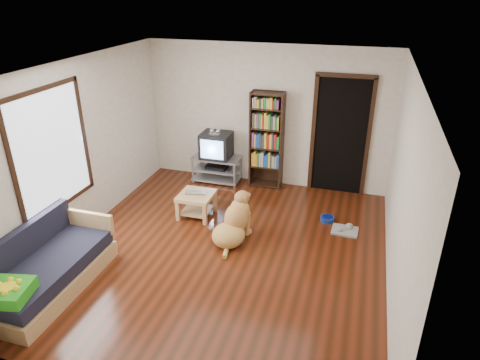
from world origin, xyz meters
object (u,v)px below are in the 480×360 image
(crt_tv, at_px, (217,145))
(sofa, at_px, (47,270))
(green_cushion, at_px, (9,292))
(bookshelf, at_px, (267,135))
(coffee_table, at_px, (196,200))
(laptop, at_px, (195,194))
(grey_rag, at_px, (345,231))
(dog, at_px, (234,224))
(tv_stand, at_px, (217,168))
(dog_bowl, at_px, (327,219))

(crt_tv, xyz_separation_m, sofa, (-0.97, -3.65, -0.48))
(green_cushion, relative_size, bookshelf, 0.24)
(sofa, height_order, coffee_table, sofa)
(crt_tv, bearing_deg, laptop, -84.62)
(grey_rag, relative_size, coffee_table, 0.73)
(green_cushion, xyz_separation_m, coffee_table, (0.99, 2.94, -0.21))
(crt_tv, xyz_separation_m, bookshelf, (0.95, 0.07, 0.26))
(laptop, xyz_separation_m, dog, (0.81, -0.50, -0.13))
(tv_stand, bearing_deg, dog_bowl, -22.88)
(crt_tv, height_order, coffee_table, crt_tv)
(dog_bowl, height_order, bookshelf, bookshelf)
(dog_bowl, height_order, tv_stand, tv_stand)
(dog_bowl, distance_m, coffee_table, 2.16)
(dog_bowl, xyz_separation_m, sofa, (-3.21, -2.69, 0.22))
(green_cushion, relative_size, tv_stand, 0.48)
(dog_bowl, distance_m, tv_stand, 2.44)
(tv_stand, relative_size, dog, 0.97)
(green_cushion, relative_size, grey_rag, 1.09)
(tv_stand, distance_m, dog, 2.14)
(laptop, xyz_separation_m, grey_rag, (2.40, 0.22, -0.40))
(dog_bowl, bearing_deg, coffee_table, -168.14)
(green_cushion, xyz_separation_m, laptop, (0.99, 2.91, -0.08))
(dog_bowl, xyz_separation_m, coffee_table, (-2.10, -0.44, 0.24))
(green_cushion, bearing_deg, laptop, 58.86)
(grey_rag, distance_m, dog, 1.76)
(green_cushion, bearing_deg, dog_bowl, 35.18)
(bookshelf, bearing_deg, dog_bowl, -38.88)
(dog, bearing_deg, coffee_table, 146.90)
(grey_rag, xyz_separation_m, sofa, (-3.51, -2.44, 0.25))
(grey_rag, height_order, sofa, sofa)
(laptop, height_order, dog, dog)
(tv_stand, bearing_deg, laptop, -84.53)
(tv_stand, bearing_deg, sofa, -105.02)
(coffee_table, xyz_separation_m, dog, (0.81, -0.53, 0.00))
(tv_stand, bearing_deg, dog, -63.66)
(bookshelf, xyz_separation_m, sofa, (-1.92, -3.72, -0.74))
(dog_bowl, distance_m, grey_rag, 0.39)
(grey_rag, xyz_separation_m, tv_stand, (-2.54, 1.19, 0.25))
(laptop, distance_m, crt_tv, 1.48)
(dog_bowl, relative_size, grey_rag, 0.55)
(dog_bowl, relative_size, dog, 0.24)
(dog_bowl, relative_size, bookshelf, 0.12)
(laptop, height_order, crt_tv, crt_tv)
(dog, bearing_deg, dog_bowl, 36.99)
(laptop, bearing_deg, dog_bowl, -2.24)
(green_cushion, distance_m, grey_rag, 4.64)
(sofa, bearing_deg, dog_bowl, 39.92)
(dog_bowl, height_order, crt_tv, crt_tv)
(green_cushion, relative_size, crt_tv, 0.75)
(crt_tv, bearing_deg, tv_stand, -90.00)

